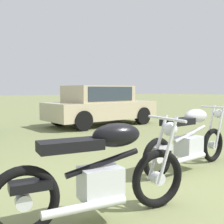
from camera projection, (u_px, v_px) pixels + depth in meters
The scene contains 4 objects.
ground_plane at pixel (147, 189), 3.61m from camera, with size 120.00×120.00×0.00m, color olive.
motorcycle_black at pixel (101, 172), 2.71m from camera, with size 2.07×0.64×1.02m.
motorcycle_silver at pixel (189, 139), 4.49m from camera, with size 2.09×0.66×1.02m.
car_beige at pixel (100, 103), 10.01m from camera, with size 4.16×2.08×1.43m.
Camera 1 is at (-2.34, -2.66, 1.30)m, focal length 44.34 mm.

